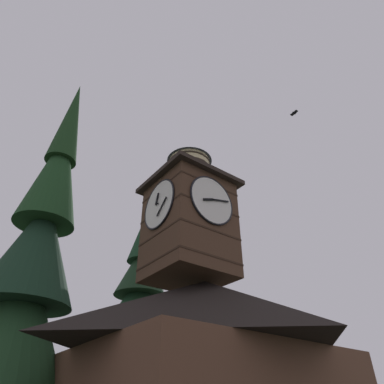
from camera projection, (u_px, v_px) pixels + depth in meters
The scene contains 6 objects.
building_main at pixel (206, 364), 14.85m from camera, with size 11.04×9.66×7.51m.
clock_tower at pixel (189, 216), 18.73m from camera, with size 4.47×4.47×8.48m.
pine_tree_behind at pixel (136, 340), 21.46m from camera, with size 7.26×7.26×14.94m.
pine_tree_aside at pixel (33, 263), 17.32m from camera, with size 5.85×5.85×21.68m.
moon at pixel (125, 313), 56.27m from camera, with size 2.22×2.22×2.22m.
flying_bird_high at pixel (294, 113), 22.58m from camera, with size 0.31×0.55×0.17m.
Camera 1 is at (10.86, 11.41, 1.90)m, focal length 32.46 mm.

